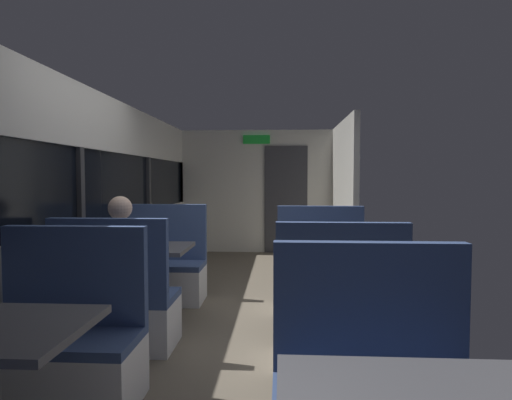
# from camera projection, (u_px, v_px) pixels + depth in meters

# --- Properties ---
(ground_plane) EXTENTS (3.30, 9.20, 0.02)m
(ground_plane) POSITION_uv_depth(u_px,v_px,m) (232.00, 330.00, 4.06)
(ground_plane) COLOR #665B4C
(carriage_window_panel_left) EXTENTS (0.09, 8.48, 2.30)m
(carriage_window_panel_left) POSITION_uv_depth(u_px,v_px,m) (78.00, 210.00, 4.08)
(carriage_window_panel_left) COLOR beige
(carriage_window_panel_left) RESTS_ON ground_plane
(carriage_end_bulkhead) EXTENTS (2.90, 0.11, 2.30)m
(carriage_end_bulkhead) POSITION_uv_depth(u_px,v_px,m) (260.00, 192.00, 8.18)
(carriage_end_bulkhead) COLOR beige
(carriage_end_bulkhead) RESTS_ON ground_plane
(carriage_aisle_panel_right) EXTENTS (0.08, 2.40, 2.30)m
(carriage_aisle_panel_right) POSITION_uv_depth(u_px,v_px,m) (343.00, 194.00, 6.91)
(carriage_aisle_panel_right) COLOR beige
(carriage_aisle_panel_right) RESTS_ON ground_plane
(bench_near_window_facing_entry) EXTENTS (0.95, 0.50, 1.10)m
(bench_near_window_facing_entry) POSITION_uv_depth(u_px,v_px,m) (64.00, 352.00, 2.71)
(bench_near_window_facing_entry) COLOR silver
(bench_near_window_facing_entry) RESTS_ON ground_plane
(dining_table_mid_window) EXTENTS (0.90, 0.70, 0.74)m
(dining_table_mid_window) POSITION_uv_depth(u_px,v_px,m) (143.00, 256.00, 4.26)
(dining_table_mid_window) COLOR #9E9EA3
(dining_table_mid_window) RESTS_ON ground_plane
(bench_mid_window_facing_end) EXTENTS (0.95, 0.50, 1.10)m
(bench_mid_window_facing_end) POSITION_uv_depth(u_px,v_px,m) (117.00, 309.00, 3.58)
(bench_mid_window_facing_end) COLOR silver
(bench_mid_window_facing_end) RESTS_ON ground_plane
(bench_mid_window_facing_entry) EXTENTS (0.95, 0.50, 1.10)m
(bench_mid_window_facing_entry) POSITION_uv_depth(u_px,v_px,m) (163.00, 272.00, 4.97)
(bench_mid_window_facing_entry) COLOR silver
(bench_mid_window_facing_entry) RESTS_ON ground_plane
(dining_table_rear_aisle) EXTENTS (0.90, 0.70, 0.74)m
(dining_table_rear_aisle) POSITION_uv_depth(u_px,v_px,m) (329.00, 262.00, 3.96)
(dining_table_rear_aisle) COLOR #9E9EA3
(dining_table_rear_aisle) RESTS_ON ground_plane
(bench_rear_aisle_facing_end) EXTENTS (0.95, 0.50, 1.10)m
(bench_rear_aisle_facing_end) POSITION_uv_depth(u_px,v_px,m) (338.00, 321.00, 3.28)
(bench_rear_aisle_facing_end) COLOR silver
(bench_rear_aisle_facing_end) RESTS_ON ground_plane
(bench_rear_aisle_facing_entry) EXTENTS (0.95, 0.50, 1.10)m
(bench_rear_aisle_facing_entry) POSITION_uv_depth(u_px,v_px,m) (321.00, 278.00, 4.67)
(bench_rear_aisle_facing_entry) COLOR silver
(bench_rear_aisle_facing_entry) RESTS_ON ground_plane
(seated_passenger) EXTENTS (0.47, 0.55, 1.26)m
(seated_passenger) POSITION_uv_depth(u_px,v_px,m) (120.00, 282.00, 3.64)
(seated_passenger) COLOR #26262D
(seated_passenger) RESTS_ON ground_plane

